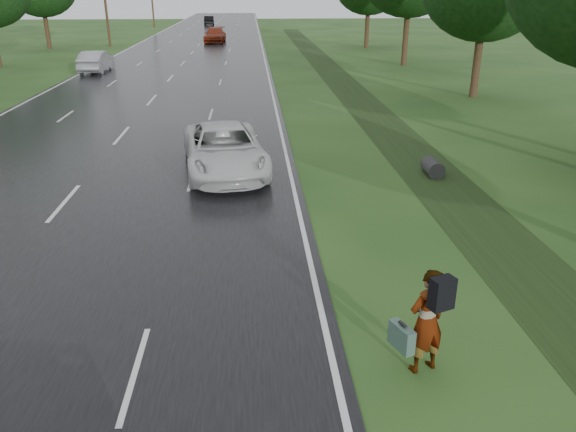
# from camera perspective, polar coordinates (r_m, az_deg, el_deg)

# --- Properties ---
(road) EXTENTS (14.00, 180.00, 0.04)m
(road) POSITION_cam_1_polar(r_m,az_deg,el_deg) (53.22, -10.03, 15.66)
(road) COLOR black
(road) RESTS_ON ground
(edge_stripe_east) EXTENTS (0.12, 180.00, 0.01)m
(edge_stripe_east) POSITION_cam_1_polar(r_m,az_deg,el_deg) (52.94, -2.46, 15.95)
(edge_stripe_east) COLOR silver
(edge_stripe_east) RESTS_ON road
(edge_stripe_west) EXTENTS (0.12, 180.00, 0.01)m
(edge_stripe_west) POSITION_cam_1_polar(r_m,az_deg,el_deg) (54.33, -17.38, 15.17)
(edge_stripe_west) COLOR silver
(edge_stripe_west) RESTS_ON road
(center_line) EXTENTS (0.12, 180.00, 0.01)m
(center_line) POSITION_cam_1_polar(r_m,az_deg,el_deg) (53.21, -10.03, 15.68)
(center_line) COLOR silver
(center_line) RESTS_ON road
(drainage_ditch) EXTENTS (2.20, 120.00, 0.56)m
(drainage_ditch) POSITION_cam_1_polar(r_m,az_deg,el_deg) (27.61, 9.03, 9.84)
(drainage_ditch) COLOR black
(drainage_ditch) RESTS_ON ground
(pedestrian) EXTENTS (0.97, 0.75, 1.84)m
(pedestrian) POSITION_cam_1_polar(r_m,az_deg,el_deg) (9.31, 13.85, -10.25)
(pedestrian) COLOR #A5998C
(pedestrian) RESTS_ON ground
(white_pickup) EXTENTS (3.29, 5.86, 1.55)m
(white_pickup) POSITION_cam_1_polar(r_m,az_deg,el_deg) (19.01, -6.47, 6.75)
(white_pickup) COLOR silver
(white_pickup) RESTS_ON road
(silver_sedan) EXTENTS (1.65, 4.59, 1.51)m
(silver_sedan) POSITION_cam_1_polar(r_m,az_deg,el_deg) (44.84, -18.95, 14.64)
(silver_sedan) COLOR #94969C
(silver_sedan) RESTS_ON road
(far_car_red) EXTENTS (2.40, 5.50, 1.58)m
(far_car_red) POSITION_cam_1_polar(r_m,az_deg,el_deg) (66.54, -7.43, 17.76)
(far_car_red) COLOR maroon
(far_car_red) RESTS_ON road
(far_car_dark) EXTENTS (1.74, 4.47, 1.45)m
(far_car_dark) POSITION_cam_1_polar(r_m,az_deg,el_deg) (97.09, -8.02, 19.06)
(far_car_dark) COLOR black
(far_car_dark) RESTS_ON road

